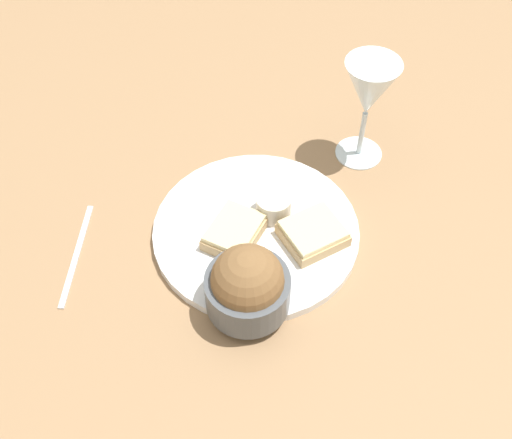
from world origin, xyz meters
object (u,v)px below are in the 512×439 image
object	(u,v)px
sauce_ramekin	(274,205)
wine_glass	(369,93)
cheese_toast_near	(313,233)
fork	(76,254)
cheese_toast_far	(234,231)
salad_bowl	(248,285)

from	to	relation	value
sauce_ramekin	wine_glass	world-z (taller)	wine_glass
sauce_ramekin	cheese_toast_near	bearing A→B (deg)	111.04
sauce_ramekin	fork	bearing A→B (deg)	-15.35
cheese_toast_near	fork	world-z (taller)	cheese_toast_near
fork	cheese_toast_far	bearing A→B (deg)	157.38
cheese_toast_far	wine_glass	xyz separation A→B (m)	(-0.25, -0.06, 0.10)
cheese_toast_near	cheese_toast_far	bearing A→B (deg)	-30.80
salad_bowl	fork	size ratio (longest dim) A/B	0.71
salad_bowl	fork	world-z (taller)	salad_bowl
fork	wine_glass	bearing A→B (deg)	177.35
sauce_ramekin	fork	world-z (taller)	sauce_ramekin
sauce_ramekin	cheese_toast_far	bearing A→B (deg)	8.36
cheese_toast_far	wine_glass	world-z (taller)	wine_glass
wine_glass	sauce_ramekin	bearing A→B (deg)	16.08
salad_bowl	wine_glass	xyz separation A→B (m)	(-0.29, -0.17, 0.07)
salad_bowl	fork	distance (m)	0.26
sauce_ramekin	fork	xyz separation A→B (m)	(0.27, -0.07, -0.03)
sauce_ramekin	salad_bowl	bearing A→B (deg)	48.24
wine_glass	fork	xyz separation A→B (m)	(0.45, -0.02, -0.12)
cheese_toast_near	fork	distance (m)	0.33
salad_bowl	cheese_toast_far	bearing A→B (deg)	-107.73
wine_glass	fork	bearing A→B (deg)	-2.65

